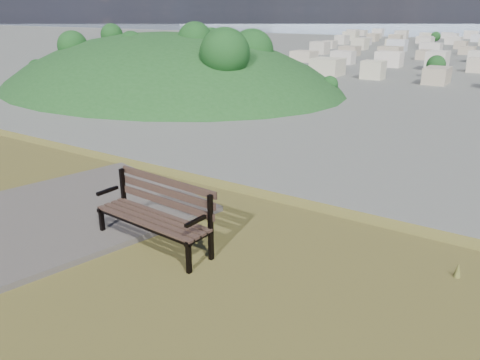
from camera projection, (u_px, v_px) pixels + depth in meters
The scene contains 3 objects.
park_bench at pixel (157, 210), 5.85m from camera, with size 1.67×0.63×0.85m.
gravel_patch at pixel (43, 219), 6.64m from camera, with size 2.95×4.22×0.08m, color #59534D.
green_wooded_hill at pixel (167, 87), 179.11m from camera, with size 158.98×127.18×79.49m.
Camera 1 is at (2.86, -1.98, 27.84)m, focal length 35.00 mm.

